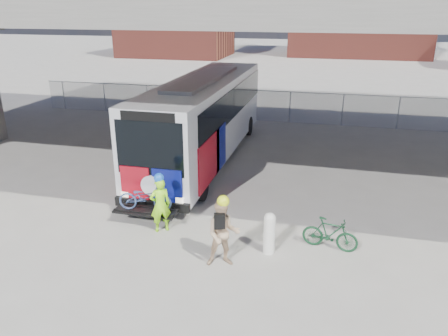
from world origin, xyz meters
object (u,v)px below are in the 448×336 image
(bollard, at_px, (269,232))
(cyclist_tan, at_px, (223,233))
(bike_parked, at_px, (330,234))
(bus, at_px, (205,113))
(cyclist_hivis, at_px, (160,204))

(bollard, distance_m, cyclist_tan, 1.44)
(cyclist_tan, height_order, bike_parked, cyclist_tan)
(bus, distance_m, cyclist_tan, 8.82)
(bike_parked, bearing_deg, cyclist_tan, 128.57)
(bollard, height_order, cyclist_tan, cyclist_tan)
(bus, distance_m, bike_parked, 8.93)
(bollard, xyz_separation_m, cyclist_hivis, (-3.40, 0.47, 0.25))
(bus, relative_size, cyclist_hivis, 6.85)
(cyclist_hivis, xyz_separation_m, bike_parked, (5.04, 0.16, -0.44))
(bus, height_order, cyclist_hivis, bus)
(cyclist_hivis, relative_size, bike_parked, 1.20)
(cyclist_hivis, height_order, cyclist_tan, cyclist_tan)
(cyclist_hivis, relative_size, cyclist_tan, 0.94)
(bus, xyz_separation_m, cyclist_hivis, (0.63, -6.87, -1.20))
(bus, distance_m, cyclist_hivis, 7.00)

